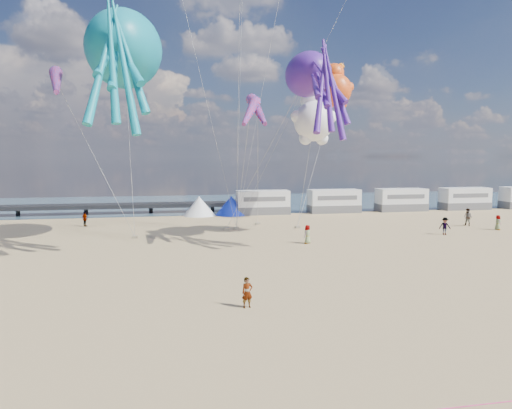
% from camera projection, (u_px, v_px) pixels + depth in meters
% --- Properties ---
extents(ground, '(120.00, 120.00, 0.00)m').
position_uv_depth(ground, '(317.00, 345.00, 17.62)').
color(ground, tan).
rests_on(ground, ground).
extents(water, '(120.00, 120.00, 0.00)m').
position_uv_depth(water, '(206.00, 203.00, 71.37)').
color(water, '#324E60').
rests_on(water, ground).
extents(motorhome_0, '(6.60, 2.50, 3.00)m').
position_uv_depth(motorhome_0, '(263.00, 202.00, 57.66)').
color(motorhome_0, silver).
rests_on(motorhome_0, ground).
extents(motorhome_1, '(6.60, 2.50, 3.00)m').
position_uv_depth(motorhome_1, '(334.00, 201.00, 59.41)').
color(motorhome_1, silver).
rests_on(motorhome_1, ground).
extents(motorhome_2, '(6.60, 2.50, 3.00)m').
position_uv_depth(motorhome_2, '(401.00, 200.00, 61.16)').
color(motorhome_2, silver).
rests_on(motorhome_2, ground).
extents(motorhome_3, '(6.60, 2.50, 3.00)m').
position_uv_depth(motorhome_3, '(465.00, 199.00, 62.91)').
color(motorhome_3, silver).
rests_on(motorhome_3, ground).
extents(tent_white, '(4.00, 4.00, 2.40)m').
position_uv_depth(tent_white, '(199.00, 206.00, 56.22)').
color(tent_white, white).
rests_on(tent_white, ground).
extents(tent_blue, '(4.00, 4.00, 2.40)m').
position_uv_depth(tent_blue, '(231.00, 205.00, 56.96)').
color(tent_blue, '#1933CC').
rests_on(tent_blue, ground).
extents(standing_person, '(0.60, 0.46, 1.49)m').
position_uv_depth(standing_person, '(247.00, 292.00, 21.94)').
color(standing_person, tan).
rests_on(standing_person, ground).
extents(beachgoer_0, '(0.68, 0.64, 1.56)m').
position_uv_depth(beachgoer_0, '(308.00, 234.00, 38.14)').
color(beachgoer_0, '#7F6659').
rests_on(beachgoer_0, ground).
extents(beachgoer_1, '(0.95, 1.07, 1.85)m').
position_uv_depth(beachgoer_1, '(468.00, 217.00, 47.79)').
color(beachgoer_1, '#7F6659').
rests_on(beachgoer_1, ground).
extents(beachgoer_2, '(0.94, 0.81, 1.64)m').
position_uv_depth(beachgoer_2, '(445.00, 226.00, 42.35)').
color(beachgoer_2, '#7F6659').
rests_on(beachgoer_2, ground).
extents(beachgoer_3, '(1.13, 1.17, 1.61)m').
position_uv_depth(beachgoer_3, '(85.00, 219.00, 47.51)').
color(beachgoer_3, '#7F6659').
rests_on(beachgoer_3, ground).
extents(beachgoer_6, '(0.38, 0.56, 1.48)m').
position_uv_depth(beachgoer_6, '(498.00, 223.00, 45.26)').
color(beachgoer_6, '#7F6659').
rests_on(beachgoer_6, ground).
extents(sandbag_a, '(0.50, 0.35, 0.22)m').
position_uv_depth(sandbag_a, '(135.00, 237.00, 40.74)').
color(sandbag_a, gray).
rests_on(sandbag_a, ground).
extents(sandbag_b, '(0.50, 0.35, 0.22)m').
position_uv_depth(sandbag_b, '(227.00, 228.00, 45.56)').
color(sandbag_b, gray).
rests_on(sandbag_b, ground).
extents(sandbag_c, '(0.50, 0.35, 0.22)m').
position_uv_depth(sandbag_c, '(298.00, 227.00, 46.38)').
color(sandbag_c, gray).
rests_on(sandbag_c, ground).
extents(sandbag_d, '(0.50, 0.35, 0.22)m').
position_uv_depth(sandbag_d, '(258.00, 224.00, 48.74)').
color(sandbag_d, gray).
rests_on(sandbag_d, ground).
extents(sandbag_e, '(0.50, 0.35, 0.22)m').
position_uv_depth(sandbag_e, '(236.00, 228.00, 45.75)').
color(sandbag_e, gray).
rests_on(sandbag_e, ground).
extents(kite_octopus_teal, '(7.62, 12.13, 12.86)m').
position_uv_depth(kite_octopus_teal, '(124.00, 50.00, 37.58)').
color(kite_octopus_teal, teal).
extents(kite_octopus_purple, '(5.44, 9.27, 9.93)m').
position_uv_depth(kite_octopus_purple, '(308.00, 74.00, 38.09)').
color(kite_octopus_purple, '#4C1F8B').
extents(kite_panda, '(5.40, 5.22, 6.22)m').
position_uv_depth(kite_panda, '(314.00, 121.00, 41.10)').
color(kite_panda, white).
extents(kite_teddy_orange, '(4.49, 4.26, 6.01)m').
position_uv_depth(kite_teddy_orange, '(336.00, 90.00, 49.62)').
color(kite_teddy_orange, '#EE4F16').
extents(windsock_left, '(2.68, 7.48, 7.42)m').
position_uv_depth(windsock_left, '(56.00, 81.00, 35.92)').
color(windsock_left, red).
extents(windsock_mid, '(1.07, 5.88, 5.87)m').
position_uv_depth(windsock_mid, '(258.00, 111.00, 36.83)').
color(windsock_mid, red).
extents(windsock_right, '(2.59, 4.50, 4.51)m').
position_uv_depth(windsock_right, '(250.00, 112.00, 35.31)').
color(windsock_right, red).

